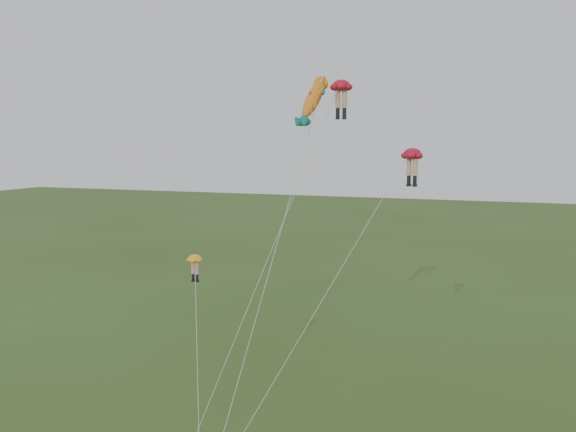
% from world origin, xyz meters
% --- Properties ---
extents(legs_kite_red_high, '(6.09, 9.83, 19.54)m').
position_xyz_m(legs_kite_red_high, '(3.24, 6.81, 18.65)').
color(legs_kite_red_high, '#B01228').
rests_on(legs_kite_red_high, ground).
extents(legs_kite_red_mid, '(8.05, 10.53, 15.54)m').
position_xyz_m(legs_kite_red_mid, '(7.37, 7.26, 14.73)').
color(legs_kite_red_mid, '#B01228').
rests_on(legs_kite_red_mid, ground).
extents(legs_kite_yellow, '(2.86, 4.47, 9.69)m').
position_xyz_m(legs_kite_yellow, '(-3.11, 0.74, 8.86)').
color(legs_kite_yellow, yellow).
rests_on(legs_kite_yellow, ground).
extents(fish_kite, '(3.03, 10.22, 20.04)m').
position_xyz_m(fish_kite, '(2.13, 5.55, 18.37)').
color(fish_kite, gold).
rests_on(fish_kite, ground).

